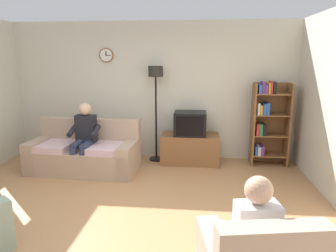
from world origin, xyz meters
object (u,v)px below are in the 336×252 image
object	(u,v)px
bookshelf	(267,121)
person_on_couch	(84,134)
tv	(190,123)
person_in_right_armchair	(252,232)
couch	(85,154)
floor_lamp	(156,87)
tv_stand	(190,148)

from	to	relation	value
bookshelf	person_on_couch	xyz separation A→B (m)	(-3.26, -0.80, -0.15)
tv	person_in_right_armchair	distance (m)	3.46
person_in_right_armchair	couch	bearing A→B (deg)	131.61
floor_lamp	person_on_couch	distance (m)	1.60
tv	person_on_couch	distance (m)	1.95
bookshelf	tv	bearing A→B (deg)	-176.24
person_on_couch	tv	bearing A→B (deg)	21.12
person_on_couch	bookshelf	bearing A→B (deg)	13.75
tv_stand	bookshelf	size ratio (longest dim) A/B	0.69
tv_stand	floor_lamp	distance (m)	1.35
floor_lamp	person_on_couch	world-z (taller)	floor_lamp
tv	bookshelf	size ratio (longest dim) A/B	0.38
tv	person_on_couch	xyz separation A→B (m)	(-1.82, -0.70, -0.08)
tv_stand	bookshelf	bearing A→B (deg)	2.79
tv	bookshelf	bearing A→B (deg)	3.76
couch	tv	world-z (taller)	tv
couch	person_in_right_armchair	xyz separation A→B (m)	(2.49, -2.80, 0.29)
tv_stand	tv	xyz separation A→B (m)	(-0.00, -0.02, 0.50)
tv_stand	floor_lamp	world-z (taller)	floor_lamp
bookshelf	person_on_couch	size ratio (longest dim) A/B	1.28
bookshelf	person_on_couch	distance (m)	3.36
couch	tv_stand	xyz separation A→B (m)	(1.87, 0.62, -0.03)
couch	person_on_couch	size ratio (longest dim) A/B	1.57
floor_lamp	person_in_right_armchair	bearing A→B (deg)	-69.88
bookshelf	person_on_couch	bearing A→B (deg)	-166.25
couch	tv_stand	bearing A→B (deg)	18.28
person_in_right_armchair	tv_stand	bearing A→B (deg)	100.26
person_in_right_armchair	floor_lamp	bearing A→B (deg)	110.12
tv	person_in_right_armchair	size ratio (longest dim) A/B	0.54
couch	person_on_couch	bearing A→B (deg)	-65.82
person_on_couch	person_in_right_armchair	distance (m)	3.64
tv_stand	tv	distance (m)	0.50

